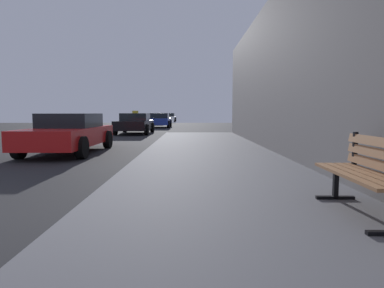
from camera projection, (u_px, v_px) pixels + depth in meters
The scene contains 7 objects.
sidewalk at pixel (252, 236), 3.20m from camera, with size 4.00×32.00×0.15m, color #5B5B60.
bench at pixel (370, 169), 3.62m from camera, with size 0.53×1.53×0.89m.
car_red at pixel (69, 133), 10.54m from camera, with size 1.99×4.45×1.27m.
car_black at pixel (135, 123), 20.39m from camera, with size 2.06×4.42×1.43m.
car_blue at pixel (159, 120), 29.26m from camera, with size 2.07×4.41×1.27m.
car_yellow at pixel (156, 118), 38.28m from camera, with size 2.06×4.41×1.27m.
car_white at pixel (169, 117), 47.11m from camera, with size 1.94×4.29×1.27m.
Camera 1 is at (3.40, -3.09, 1.28)m, focal length 30.47 mm.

